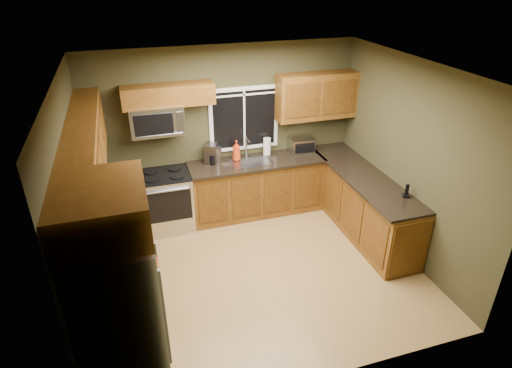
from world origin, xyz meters
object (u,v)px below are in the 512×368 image
kettle (216,154)px  paper_towel_roll (267,146)px  microwave (157,120)px  range (166,201)px  soap_bottle_a (236,150)px  cordless_phone (406,193)px  coffee_maker (212,154)px  soap_bottle_c (213,156)px  refrigerator (122,316)px  toaster_oven (302,145)px

kettle → paper_towel_roll: bearing=2.0°
microwave → range: bearing=-90.0°
paper_towel_roll → soap_bottle_a: (-0.53, -0.07, 0.02)m
range → cordless_phone: 3.51m
coffee_maker → cordless_phone: bearing=-39.5°
soap_bottle_a → soap_bottle_c: soap_bottle_a is taller
paper_towel_roll → cordless_phone: paper_towel_roll is taller
refrigerator → range: 2.89m
microwave → kettle: bearing=3.0°
range → microwave: size_ratio=1.23×
toaster_oven → kettle: kettle is taller
microwave → paper_towel_roll: (1.70, 0.07, -0.65)m
range → microwave: 1.27m
paper_towel_roll → soap_bottle_a: soap_bottle_a is taller
refrigerator → soap_bottle_c: (1.49, 3.00, 0.12)m
toaster_oven → cordless_phone: toaster_oven is taller
coffee_maker → refrigerator: bearing=-116.5°
refrigerator → paper_towel_roll: (2.39, 2.98, 0.18)m
range → toaster_oven: 2.36m
microwave → kettle: 1.08m
kettle → cordless_phone: kettle is taller
cordless_phone → coffee_maker: bearing=140.5°
refrigerator → soap_bottle_a: (1.86, 2.91, 0.20)m
soap_bottle_c → microwave: bearing=-173.6°
soap_bottle_a → range: bearing=-173.1°
kettle → coffee_maker: bearing=-171.7°
kettle → cordless_phone: size_ratio=1.57×
toaster_oven → soap_bottle_c: (-1.48, 0.08, -0.04)m
coffee_maker → paper_towel_roll: (0.92, 0.04, -0.00)m
paper_towel_roll → cordless_phone: bearing=-55.0°
microwave → soap_bottle_c: size_ratio=4.67×
refrigerator → soap_bottle_a: refrigerator is taller
refrigerator → soap_bottle_a: 3.46m
coffee_maker → soap_bottle_c: (0.02, 0.06, -0.06)m
microwave → soap_bottle_c: (0.80, 0.09, -0.71)m
paper_towel_roll → soap_bottle_c: size_ratio=1.91×
microwave → cordless_phone: bearing=-31.1°
toaster_oven → kettle: bearing=178.7°
coffee_maker → cordless_phone: coffee_maker is taller
kettle → paper_towel_roll: paper_towel_roll is taller
refrigerator → soap_bottle_c: refrigerator is taller
kettle → cordless_phone: (2.18, -1.87, -0.08)m
paper_towel_roll → soap_bottle_c: (-0.90, 0.02, -0.06)m
soap_bottle_a → paper_towel_roll: bearing=7.4°
soap_bottle_c → cordless_phone: (2.23, -1.92, -0.02)m
coffee_maker → range: bearing=-167.7°
soap_bottle_c → cordless_phone: 2.94m
toaster_oven → coffee_maker: coffee_maker is taller
range → soap_bottle_a: (1.17, 0.14, 0.64)m
toaster_oven → cordless_phone: size_ratio=2.16×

